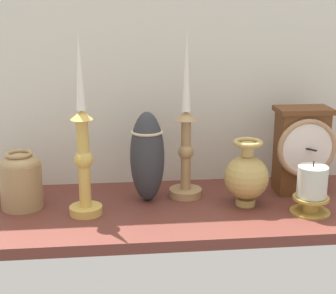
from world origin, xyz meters
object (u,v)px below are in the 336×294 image
(candlestick_tall_center, at_px, (83,156))
(tall_ceramic_vase, at_px, (147,156))
(candlestick_tall_left, at_px, (186,143))
(brass_vase_jar, at_px, (21,179))
(mantel_clock, at_px, (302,150))
(pillar_candle_front, at_px, (312,189))
(brass_vase_bulbous, at_px, (247,176))

(candlestick_tall_center, xyz_separation_m, tall_ceramic_vase, (0.14, 0.07, -0.03))
(candlestick_tall_left, height_order, tall_ceramic_vase, candlestick_tall_left)
(candlestick_tall_left, xyz_separation_m, brass_vase_jar, (-0.38, -0.03, -0.06))
(candlestick_tall_left, bearing_deg, mantel_clock, -0.78)
(brass_vase_jar, bearing_deg, candlestick_tall_left, 4.87)
(pillar_candle_front, bearing_deg, candlestick_tall_center, 174.95)
(candlestick_tall_center, distance_m, brass_vase_jar, 0.17)
(tall_ceramic_vase, bearing_deg, candlestick_tall_left, 11.07)
(candlestick_tall_center, height_order, brass_vase_jar, candlestick_tall_center)
(candlestick_tall_left, distance_m, tall_ceramic_vase, 0.10)
(brass_vase_jar, distance_m, tall_ceramic_vase, 0.29)
(mantel_clock, xyz_separation_m, pillar_candle_front, (-0.02, -0.13, -0.05))
(tall_ceramic_vase, bearing_deg, pillar_candle_front, -17.63)
(brass_vase_bulbous, relative_size, brass_vase_jar, 1.18)
(mantel_clock, height_order, brass_vase_bulbous, mantel_clock)
(mantel_clock, bearing_deg, tall_ceramic_vase, -177.81)
(brass_vase_bulbous, xyz_separation_m, brass_vase_jar, (-0.50, 0.04, -0.00))
(mantel_clock, bearing_deg, candlestick_tall_center, -170.84)
(pillar_candle_front, bearing_deg, brass_vase_jar, 171.27)
(candlestick_tall_left, xyz_separation_m, brass_vase_bulbous, (0.13, -0.07, -0.06))
(candlestick_tall_center, bearing_deg, mantel_clock, 9.16)
(candlestick_tall_left, relative_size, brass_vase_jar, 3.05)
(candlestick_tall_center, bearing_deg, candlestick_tall_left, 20.37)
(candlestick_tall_left, bearing_deg, brass_vase_jar, -175.13)
(mantel_clock, distance_m, candlestick_tall_left, 0.28)
(brass_vase_bulbous, bearing_deg, tall_ceramic_vase, 166.56)
(mantel_clock, xyz_separation_m, brass_vase_jar, (-0.65, -0.03, -0.04))
(brass_vase_jar, bearing_deg, mantel_clock, 2.47)
(mantel_clock, distance_m, candlestick_tall_center, 0.52)
(mantel_clock, bearing_deg, brass_vase_bulbous, -155.96)
(brass_vase_bulbous, xyz_separation_m, tall_ceramic_vase, (-0.22, 0.05, 0.04))
(tall_ceramic_vase, bearing_deg, mantel_clock, 2.19)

